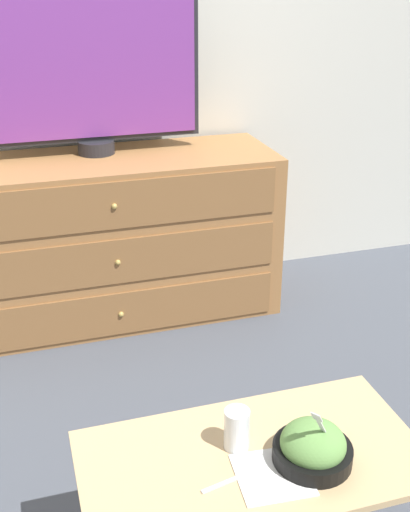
# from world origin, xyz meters

# --- Properties ---
(ground_plane) EXTENTS (12.00, 12.00, 0.00)m
(ground_plane) POSITION_xyz_m (0.00, 0.00, 0.00)
(ground_plane) COLOR #474C56
(wall_back) EXTENTS (12.00, 0.05, 2.60)m
(wall_back) POSITION_xyz_m (0.00, 0.03, 1.30)
(wall_back) COLOR silver
(wall_back) RESTS_ON ground_plane
(dresser) EXTENTS (1.55, 0.54, 0.76)m
(dresser) POSITION_xyz_m (0.14, -0.29, 0.38)
(dresser) COLOR #9E6B3D
(dresser) RESTS_ON ground_plane
(tv) EXTENTS (0.95, 0.16, 0.67)m
(tv) POSITION_xyz_m (0.13, -0.19, 1.11)
(tv) COLOR #232328
(tv) RESTS_ON dresser
(coffee_table) EXTENTS (0.87, 0.46, 0.42)m
(coffee_table) POSITION_xyz_m (0.26, -1.87, 0.35)
(coffee_table) COLOR tan
(coffee_table) RESTS_ON ground_plane
(takeout_bowl) EXTENTS (0.20, 0.20, 0.19)m
(takeout_bowl) POSITION_xyz_m (0.39, -1.93, 0.46)
(takeout_bowl) COLOR black
(takeout_bowl) RESTS_ON coffee_table
(drink_cup) EXTENTS (0.07, 0.07, 0.11)m
(drink_cup) POSITION_xyz_m (0.23, -1.82, 0.46)
(drink_cup) COLOR beige
(drink_cup) RESTS_ON coffee_table
(napkin) EXTENTS (0.19, 0.19, 0.00)m
(napkin) POSITION_xyz_m (0.28, -1.94, 0.42)
(napkin) COLOR white
(napkin) RESTS_ON coffee_table
(knife) EXTENTS (0.17, 0.05, 0.01)m
(knife) POSITION_xyz_m (0.18, -1.93, 0.42)
(knife) COLOR silver
(knife) RESTS_ON coffee_table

